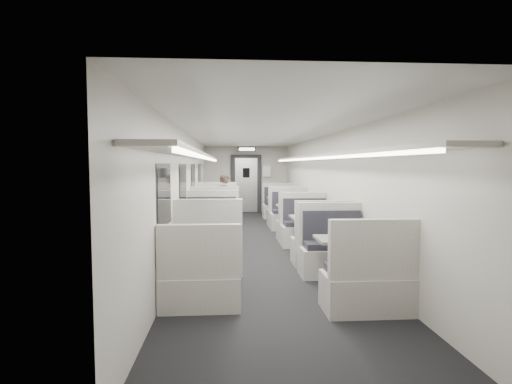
{
  "coord_description": "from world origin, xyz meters",
  "views": [
    {
      "loc": [
        -0.66,
        -8.5,
        1.76
      ],
      "look_at": [
        0.01,
        1.02,
        1.09
      ],
      "focal_mm": 28.0,
      "sensor_mm": 36.0,
      "label": 1
    }
  ],
  "objects": [
    {
      "name": "booth_left_b",
      "position": [
        -1.0,
        1.49,
        0.42
      ],
      "size": [
        1.16,
        2.36,
        1.26
      ],
      "color": "beige",
      "rests_on": "room"
    },
    {
      "name": "window_b",
      "position": [
        -1.49,
        1.2,
        1.35
      ],
      "size": [
        0.02,
        1.18,
        0.84
      ],
      "primitive_type": "cube",
      "color": "black",
      "rests_on": "room"
    },
    {
      "name": "window_d",
      "position": [
        -1.49,
        -3.2,
        1.35
      ],
      "size": [
        0.02,
        1.18,
        0.84
      ],
      "primitive_type": "cube",
      "color": "black",
      "rests_on": "room"
    },
    {
      "name": "booth_right_c",
      "position": [
        1.0,
        -0.86,
        0.38
      ],
      "size": [
        1.05,
        2.14,
        1.14
      ],
      "color": "beige",
      "rests_on": "room"
    },
    {
      "name": "booth_right_a",
      "position": [
        1.0,
        3.62,
        0.38
      ],
      "size": [
        1.05,
        2.13,
        1.14
      ],
      "color": "beige",
      "rests_on": "room"
    },
    {
      "name": "booth_right_b",
      "position": [
        1.0,
        1.32,
        0.38
      ],
      "size": [
        1.05,
        2.13,
        1.14
      ],
      "color": "beige",
      "rests_on": "room"
    },
    {
      "name": "passenger",
      "position": [
        -0.73,
        2.56,
        0.74
      ],
      "size": [
        0.62,
        0.51,
        1.48
      ],
      "primitive_type": "imported",
      "rotation": [
        0.0,
        0.0,
        0.32
      ],
      "color": "black",
      "rests_on": "room"
    },
    {
      "name": "vestibule_door",
      "position": [
        0.0,
        5.93,
        1.04
      ],
      "size": [
        1.1,
        0.13,
        2.1
      ],
      "color": "black",
      "rests_on": "room"
    },
    {
      "name": "booth_left_d",
      "position": [
        -1.0,
        -2.94,
        0.35
      ],
      "size": [
        0.98,
        1.98,
        1.06
      ],
      "color": "beige",
      "rests_on": "room"
    },
    {
      "name": "window_a",
      "position": [
        -1.49,
        3.4,
        1.35
      ],
      "size": [
        0.02,
        1.18,
        0.84
      ],
      "primitive_type": "cube",
      "color": "black",
      "rests_on": "room"
    },
    {
      "name": "booth_left_a",
      "position": [
        -1.0,
        3.29,
        0.35
      ],
      "size": [
        0.97,
        1.96,
        1.05
      ],
      "color": "beige",
      "rests_on": "room"
    },
    {
      "name": "luggage_rack_right",
      "position": [
        1.24,
        -0.3,
        1.92
      ],
      "size": [
        0.46,
        10.4,
        0.09
      ],
      "color": "beige",
      "rests_on": "room"
    },
    {
      "name": "window_c",
      "position": [
        -1.49,
        -1.0,
        1.35
      ],
      "size": [
        0.02,
        1.18,
        0.84
      ],
      "primitive_type": "cube",
      "color": "black",
      "rests_on": "room"
    },
    {
      "name": "booth_right_d",
      "position": [
        1.0,
        -3.15,
        0.38
      ],
      "size": [
        1.05,
        2.13,
        1.14
      ],
      "color": "beige",
      "rests_on": "room"
    },
    {
      "name": "room",
      "position": [
        0.0,
        0.0,
        1.2
      ],
      "size": [
        3.24,
        12.24,
        2.64
      ],
      "color": "black",
      "rests_on": "ground"
    },
    {
      "name": "booth_left_c",
      "position": [
        -1.0,
        -1.24,
        0.41
      ],
      "size": [
        1.12,
        2.28,
        1.22
      ],
      "color": "beige",
      "rests_on": "room"
    },
    {
      "name": "wall_notice",
      "position": [
        0.75,
        5.92,
        1.5
      ],
      "size": [
        0.32,
        0.02,
        0.4
      ],
      "primitive_type": "cube",
      "color": "white",
      "rests_on": "room"
    },
    {
      "name": "exit_sign",
      "position": [
        0.0,
        5.44,
        2.28
      ],
      "size": [
        0.62,
        0.12,
        0.16
      ],
      "color": "black",
      "rests_on": "room"
    },
    {
      "name": "luggage_rack_left",
      "position": [
        -1.24,
        -0.3,
        1.92
      ],
      "size": [
        0.46,
        10.4,
        0.09
      ],
      "color": "beige",
      "rests_on": "room"
    }
  ]
}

